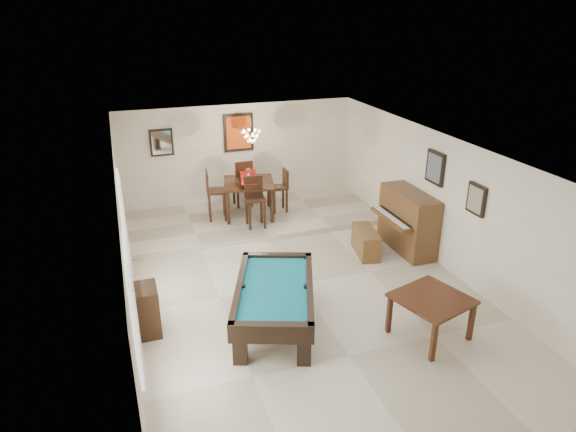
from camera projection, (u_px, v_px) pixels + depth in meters
ground_plane at (298, 284)px, 9.66m from camera, size 6.00×9.00×0.02m
wall_back at (239, 155)px, 13.10m from camera, size 6.00×0.04×2.60m
wall_front at (449, 384)px, 5.23m from camera, size 6.00×0.04×2.60m
wall_left at (124, 244)px, 8.27m from camera, size 0.04×9.00×2.60m
wall_right at (442, 201)px, 10.05m from camera, size 0.04×9.00×2.60m
ceiling at (299, 150)px, 8.66m from camera, size 6.00×9.00×0.04m
dining_step at (253, 218)px, 12.48m from camera, size 6.00×2.50×0.12m
window_left_front at (133, 309)px, 6.32m from camera, size 0.06×1.00×1.70m
window_left_rear at (124, 224)px, 8.77m from camera, size 0.06×1.00×1.70m
pool_table at (275, 307)px, 8.23m from camera, size 1.90×2.51×0.74m
square_table at (430, 317)px, 8.03m from camera, size 1.27×1.27×0.70m
upright_piano at (402, 222)px, 10.76m from camera, size 0.87×1.54×1.29m
piano_bench at (366, 242)px, 10.73m from camera, size 0.56×1.02×0.54m
apothecary_chest at (147, 310)px, 8.10m from camera, size 0.36×0.54×0.81m
dining_table at (249, 196)px, 12.32m from camera, size 1.39×1.39×0.97m
flower_vase at (248, 172)px, 12.09m from camera, size 0.16×0.16×0.22m
dining_chair_south at (255, 203)px, 11.64m from camera, size 0.45×0.45×1.16m
dining_chair_north at (242, 183)px, 12.89m from camera, size 0.47×0.47×1.20m
dining_chair_west at (217, 195)px, 12.06m from camera, size 0.50×0.50×1.20m
dining_chair_east at (279, 191)px, 12.55m from camera, size 0.40×0.40×1.05m
chandelier at (251, 132)px, 11.62m from camera, size 0.44×0.44×0.60m
back_painting at (238, 132)px, 12.83m from camera, size 0.75×0.06×0.95m
back_mirror at (161, 142)px, 12.31m from camera, size 0.55×0.06×0.65m
right_picture_upper at (435, 168)px, 10.07m from camera, size 0.06×0.55×0.65m
right_picture_lower at (476, 199)px, 9.01m from camera, size 0.06×0.45×0.55m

